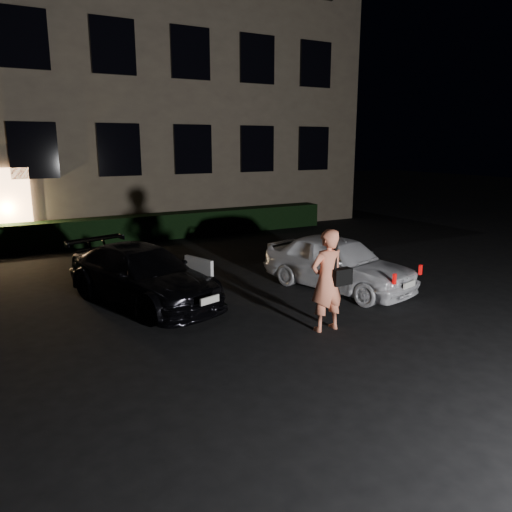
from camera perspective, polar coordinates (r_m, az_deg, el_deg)
ground at (r=7.92m, az=5.97°, el=-11.35°), size 80.00×80.00×0.00m
building at (r=21.48m, az=-18.64°, el=19.60°), size 20.00×8.11×12.00m
hedge at (r=17.15m, az=-14.50°, el=2.99°), size 15.00×0.70×0.85m
sedan at (r=10.50m, az=-12.79°, el=-2.13°), size 2.75×4.31×1.16m
hatch at (r=11.32m, az=9.36°, el=-0.75°), size 2.34×3.85×1.23m
man at (r=8.73m, az=8.14°, el=-2.76°), size 0.75×0.45×1.81m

